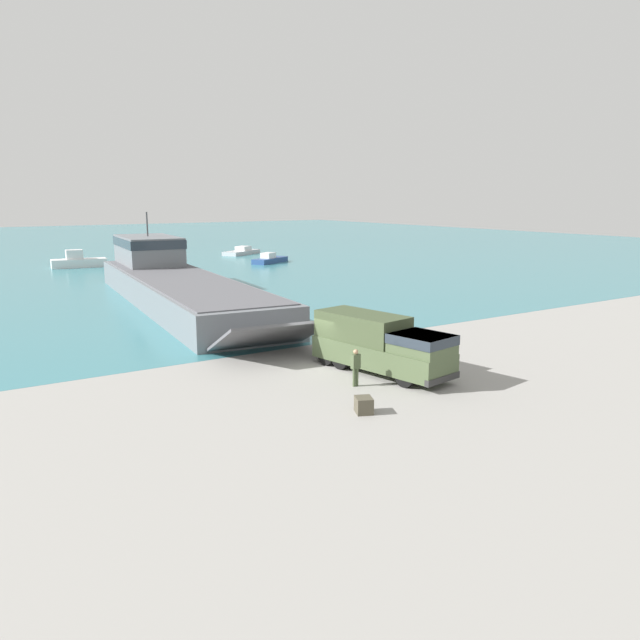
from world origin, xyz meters
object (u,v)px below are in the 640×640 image
Objects in this scene: cargo_crate at (364,405)px; military_truck at (381,344)px; mooring_bollard at (406,332)px; soldier_on_ramp at (356,365)px; moored_boat_c at (242,252)px; moored_boat_a at (78,261)px; landing_craft at (172,280)px; moored_boat_b at (270,259)px.

military_truck is at bearing 45.19° from cargo_crate.
mooring_bollard reaches higher than cargo_crate.
cargo_crate is (-1.95, -3.26, -0.72)m from soldier_on_ramp.
soldier_on_ramp is 0.24× the size of moored_boat_c.
moored_boat_a is 0.92× the size of moored_boat_c.
cargo_crate is at bearing 126.01° from moored_boat_c.
soldier_on_ramp is at bearing -143.52° from mooring_bollard.
landing_craft is 6.11× the size of moored_boat_b.
landing_craft is 29.45m from soldier_on_ramp.
military_truck reaches higher than cargo_crate.
military_truck is 10.10× the size of cargo_crate.
moored_boat_b reaches higher than moored_boat_c.
landing_craft is 24.04m from mooring_bollard.
landing_craft is 21.75× the size of soldier_on_ramp.
mooring_bollard is at bearing -47.66° from moored_boat_b.
military_truck is (0.93, -28.19, -0.28)m from landing_craft.
moored_boat_a is 8.74× the size of mooring_bollard.
mooring_bollard is at bearing 15.27° from moored_boat_a.
mooring_bollard is at bearing -55.64° from soldier_on_ramp.
landing_craft reaches higher than soldier_on_ramp.
moored_boat_b is (23.48, -8.73, -0.28)m from moored_boat_a.
military_truck is 2.81m from soldier_on_ramp.
moored_boat_c is (24.01, 65.61, -1.12)m from military_truck.
soldier_on_ramp is 11.02m from mooring_bollard.
landing_craft reaches higher than moored_boat_c.
moored_boat_b is 0.86× the size of moored_boat_c.
moored_boat_c is (24.95, 37.41, -1.40)m from landing_craft.
mooring_bollard is 0.97× the size of cargo_crate.
mooring_bollard is (6.36, 5.33, -1.11)m from military_truck.
moored_boat_b is 61.77m from cargo_crate.
soldier_on_ramp is 2.23× the size of cargo_crate.
cargo_crate is at bearing -137.77° from mooring_bollard.
military_truck reaches higher than mooring_bollard.
moored_boat_b is at bearing 76.23° from moored_boat_a.
military_truck reaches higher than moored_boat_a.
soldier_on_ramp is 0.28× the size of moored_boat_b.
moored_boat_c is at bearing 62.21° from landing_craft.
soldier_on_ramp is (-2.49, -1.21, -0.47)m from military_truck.
moored_boat_b reaches higher than cargo_crate.
soldier_on_ramp is at bearing -53.98° from moored_boat_b.
moored_boat_a reaches higher than cargo_crate.
moored_boat_b reaches higher than mooring_bollard.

